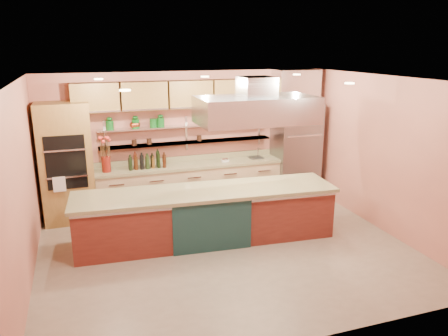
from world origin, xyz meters
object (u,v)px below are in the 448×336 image
object	(u,v)px
island	(206,215)
kitchen_scale	(225,160)
copper_kettle	(134,125)
refrigerator	(295,150)
green_canister	(153,123)
flower_vase	(106,164)

from	to	relation	value
island	kitchen_scale	distance (m)	1.95
kitchen_scale	copper_kettle	distance (m)	2.02
refrigerator	green_canister	distance (m)	3.20
flower_vase	copper_kettle	distance (m)	0.94
green_canister	copper_kettle	bearing A→B (deg)	180.00
island	copper_kettle	distance (m)	2.47
kitchen_scale	green_canister	distance (m)	1.68
refrigerator	island	distance (m)	3.09
green_canister	island	bearing A→B (deg)	-73.79
island	kitchen_scale	bearing A→B (deg)	65.35
island	flower_vase	xyz separation A→B (m)	(-1.53, 1.65, 0.62)
island	flower_vase	world-z (taller)	flower_vase
island	copper_kettle	size ratio (longest dim) A/B	26.85
refrigerator	kitchen_scale	bearing A→B (deg)	179.65
refrigerator	island	world-z (taller)	refrigerator
refrigerator	green_canister	bearing A→B (deg)	175.76
refrigerator	kitchen_scale	world-z (taller)	refrigerator
copper_kettle	green_canister	world-z (taller)	green_canister
refrigerator	kitchen_scale	xyz separation A→B (m)	(-1.65, 0.01, -0.08)
kitchen_scale	green_canister	bearing A→B (deg)	171.05
kitchen_scale	copper_kettle	world-z (taller)	copper_kettle
refrigerator	flower_vase	world-z (taller)	refrigerator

